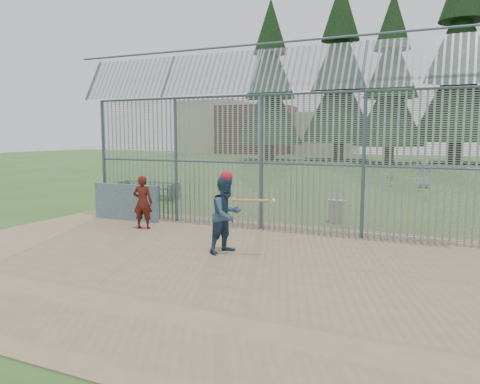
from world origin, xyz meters
The scene contains 13 objects.
ground centered at (0.00, 0.00, 0.00)m, with size 120.00×120.00×0.00m, color #2D511E.
dirt_infield centered at (0.00, -0.50, 0.01)m, with size 14.00×10.00×0.02m, color #756047.
dugout_wall centered at (-4.60, 2.90, 0.62)m, with size 2.50×0.12×1.20m, color #38566B.
batter centered at (0.35, 0.48, 0.94)m, with size 0.90×0.70×1.85m, color navy.
onlooker centered at (-3.23, 1.99, 0.82)m, with size 0.59×0.39×1.61m, color maroon.
bg_kid_standing centered at (3.73, 17.35, 0.77)m, with size 0.76×0.49×1.55m, color gray.
bg_kid_seated centered at (1.99, 17.19, 0.40)m, with size 0.46×0.19×0.79m, color slate.
batting_gear centered at (0.47, 0.45, 1.76)m, with size 1.41×0.46×0.69m.
trash_can centered at (1.83, 5.48, 0.38)m, with size 0.56×0.56×0.82m.
bleacher centered at (-7.27, 7.85, 0.41)m, with size 3.00×0.95×0.72m.
backstop_fence centered at (1.81, 3.43, 2.36)m, with size 20.09×0.81×5.30m.
conifer_row centered at (1.93, 41.51, 10.83)m, with size 38.48×12.26×20.20m.
distant_buildings centered at (-23.18, 56.49, 3.60)m, with size 26.50×10.50×8.00m.
Camera 1 is at (5.31, -9.39, 2.85)m, focal length 35.00 mm.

